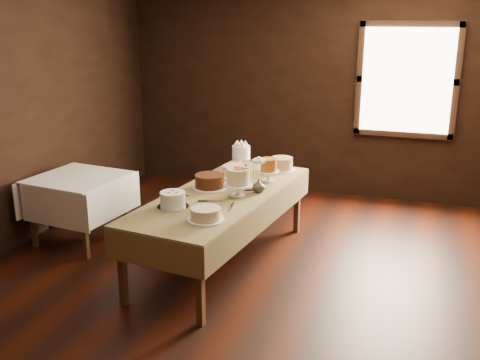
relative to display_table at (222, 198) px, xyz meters
The scene contains 19 objects.
floor 0.83m from the display_table, 57.32° to the right, with size 5.00×6.00×0.01m, color black.
wall_back 2.72m from the display_table, 84.60° to the left, with size 5.00×0.02×2.80m, color black.
window 3.12m from the display_table, 58.80° to the left, with size 1.10×0.05×1.30m, color #FFEABF.
display_table is the anchor object (origin of this frame).
side_table 1.66m from the display_table, behind, with size 0.97×0.97×0.74m.
cake_meringue 0.98m from the display_table, 97.25° to the left, with size 0.28×0.28×0.26m.
cake_speckled 1.04m from the display_table, 70.54° to the left, with size 0.31×0.31×0.14m.
cake_lattice 0.58m from the display_table, 97.23° to the left, with size 0.30×0.30×0.11m.
cake_caramel 0.63m from the display_table, 57.46° to the left, with size 0.24×0.24×0.26m.
cake_chocolate 0.23m from the display_table, 147.15° to the left, with size 0.42×0.42×0.14m.
cake_flowers 0.26m from the display_table, 15.86° to the right, with size 0.28×0.28×0.29m.
cake_swirl 0.61m from the display_table, 116.86° to the right, with size 0.29×0.29×0.15m.
cake_cream 0.76m from the display_table, 80.17° to the right, with size 0.32×0.32×0.11m.
cake_server_a 0.27m from the display_table, 82.47° to the right, with size 0.24×0.03×0.01m, color silver.
cake_server_b 0.48m from the display_table, 60.60° to the right, with size 0.24×0.03×0.01m, color silver.
cake_server_d 0.40m from the display_table, 33.66° to the left, with size 0.24×0.03×0.01m, color silver.
cake_server_e 0.39m from the display_table, 151.05° to the right, with size 0.24×0.03×0.01m, color silver.
flower_vase 0.38m from the display_table, 22.31° to the left, with size 0.13×0.13×0.13m, color #2D2823.
flower_bouquet 0.47m from the display_table, 22.31° to the left, with size 0.14×0.14×0.20m, color white, non-canonical shape.
Camera 1 is at (1.56, -4.44, 2.43)m, focal length 41.72 mm.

